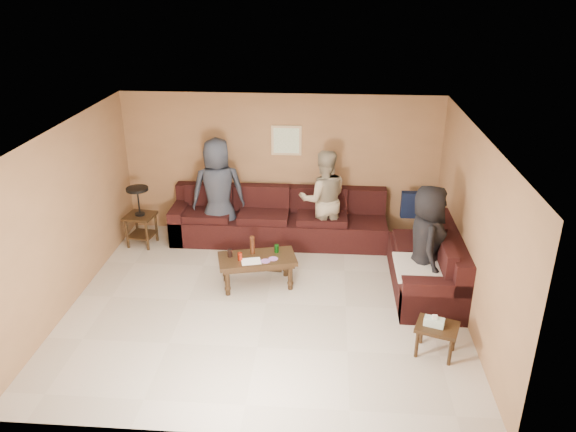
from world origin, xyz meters
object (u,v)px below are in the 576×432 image
object	(u,v)px
end_table_left	(140,215)
person_middle	(323,199)
coffee_table	(257,261)
person_right	(426,243)
person_left	(218,192)
sectional_sofa	(325,238)
side_table_right	(436,329)
waste_bin	(276,261)

from	to	relation	value
end_table_left	person_middle	bearing A→B (deg)	3.62
coffee_table	person_middle	size ratio (longest dim) A/B	0.73
coffee_table	person_right	distance (m)	2.47
end_table_left	person_left	world-z (taller)	person_left
person_middle	sectional_sofa	bearing A→B (deg)	87.43
end_table_left	person_left	size ratio (longest dim) A/B	0.56
sectional_sofa	side_table_right	bearing A→B (deg)	-61.00
coffee_table	person_right	bearing A→B (deg)	-2.67
person_right	sectional_sofa	bearing A→B (deg)	52.62
coffee_table	waste_bin	world-z (taller)	coffee_table
coffee_table	person_left	xyz separation A→B (m)	(-0.83, 1.45, 0.52)
end_table_left	person_right	world-z (taller)	person_right
side_table_right	person_right	distance (m)	1.46
side_table_right	waste_bin	distance (m)	2.96
side_table_right	person_right	world-z (taller)	person_right
side_table_right	person_left	distance (m)	4.40
person_middle	person_left	bearing A→B (deg)	-10.46
coffee_table	person_middle	xyz separation A→B (m)	(0.95, 1.42, 0.45)
person_left	coffee_table	bearing A→B (deg)	106.20
side_table_right	person_right	size ratio (longest dim) A/B	0.35
coffee_table	person_middle	distance (m)	1.77
end_table_left	side_table_right	distance (m)	5.30
sectional_sofa	person_middle	distance (m)	0.67
person_left	person_right	xyz separation A→B (m)	(3.26, -1.56, -0.07)
coffee_table	side_table_right	distance (m)	2.82
waste_bin	person_middle	size ratio (longest dim) A/B	0.16
coffee_table	person_right	xyz separation A→B (m)	(2.43, -0.11, 0.45)
end_table_left	sectional_sofa	bearing A→B (deg)	-3.78
person_right	end_table_left	bearing A→B (deg)	74.75
coffee_table	person_middle	bearing A→B (deg)	56.14
sectional_sofa	waste_bin	distance (m)	0.93
side_table_right	person_middle	size ratio (longest dim) A/B	0.35
waste_bin	person_right	bearing A→B (deg)	-16.17
person_middle	person_right	world-z (taller)	person_middle
person_left	person_right	bearing A→B (deg)	140.71
person_middle	person_right	size ratio (longest dim) A/B	1.00
sectional_sofa	person_left	world-z (taller)	person_left
sectional_sofa	coffee_table	xyz separation A→B (m)	(-1.00, -1.01, 0.08)
person_right	person_middle	bearing A→B (deg)	44.86
waste_bin	person_middle	distance (m)	1.36
end_table_left	waste_bin	distance (m)	2.52
sectional_sofa	waste_bin	bearing A→B (deg)	-147.53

